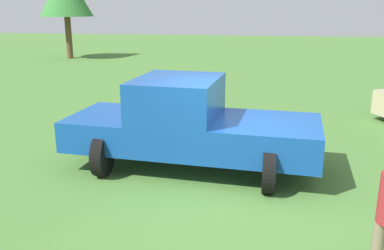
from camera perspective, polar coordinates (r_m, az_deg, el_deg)
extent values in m
plane|color=#477533|center=(7.72, 5.21, -8.44)|extent=(80.00, 80.00, 0.00)
cylinder|color=black|center=(8.97, 11.08, -2.38)|extent=(0.81, 0.22, 0.81)
cylinder|color=black|center=(7.49, 10.36, -6.07)|extent=(0.81, 0.22, 0.81)
cylinder|color=black|center=(9.63, -7.99, -0.96)|extent=(0.81, 0.22, 0.81)
cylinder|color=black|center=(8.27, -12.05, -4.03)|extent=(0.81, 0.22, 0.81)
cube|color=#144799|center=(8.12, 10.18, -1.75)|extent=(2.04, 2.13, 0.64)
cube|color=#144799|center=(8.31, -1.98, 1.62)|extent=(2.01, 1.74, 1.40)
cube|color=slate|center=(8.21, -2.01, 4.60)|extent=(1.84, 1.49, 0.48)
cube|color=#144799|center=(8.73, -8.19, -0.55)|extent=(2.08, 2.52, 0.60)
cube|color=silver|center=(8.20, 16.56, -3.92)|extent=(1.80, 0.28, 0.16)
cylinder|color=brown|center=(27.44, -16.36, 11.31)|extent=(0.37, 0.37, 2.54)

